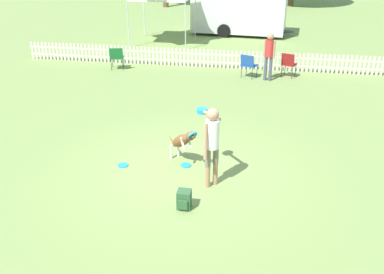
{
  "coord_description": "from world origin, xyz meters",
  "views": [
    {
      "loc": [
        1.62,
        -8.29,
        4.85
      ],
      "look_at": [
        0.16,
        0.02,
        0.84
      ],
      "focal_mm": 40.0,
      "sensor_mm": 36.0,
      "label": 1
    }
  ],
  "objects": [
    {
      "name": "frisbee_near_dog",
      "position": [
        -1.45,
        -0.05,
        0.01
      ],
      "size": [
        0.24,
        0.24,
        0.02
      ],
      "color": "#1E8CD8",
      "rests_on": "ground_plane"
    },
    {
      "name": "backpack_on_grass",
      "position": [
        0.26,
        -1.46,
        0.19
      ],
      "size": [
        0.26,
        0.28,
        0.38
      ],
      "color": "#2D5633",
      "rests_on": "ground_plane"
    },
    {
      "name": "leaping_dog",
      "position": [
        -0.12,
        0.32,
        0.58
      ],
      "size": [
        0.9,
        0.95,
        0.99
      ],
      "rotation": [
        0.0,
        0.0,
        -2.39
      ],
      "color": "brown",
      "rests_on": "ground_plane"
    },
    {
      "name": "spectator_standing",
      "position": [
        1.73,
        7.01,
        1.05
      ],
      "size": [
        0.41,
        0.27,
        1.72
      ],
      "rotation": [
        0.0,
        0.0,
        2.92
      ],
      "color": "#474C5B",
      "rests_on": "ground_plane"
    },
    {
      "name": "equipment_trailer",
      "position": [
        0.08,
        14.9,
        1.24
      ],
      "size": [
        5.67,
        2.48,
        2.34
      ],
      "rotation": [
        0.0,
        0.0,
        -0.08
      ],
      "color": "silver",
      "rests_on": "ground_plane"
    },
    {
      "name": "folding_chair_center",
      "position": [
        2.47,
        7.51,
        0.56
      ],
      "size": [
        0.62,
        0.64,
        0.93
      ],
      "rotation": [
        0.0,
        0.0,
        2.78
      ],
      "color": "#333338",
      "rests_on": "ground_plane"
    },
    {
      "name": "folding_chair_blue_left",
      "position": [
        1.02,
        7.2,
        0.53
      ],
      "size": [
        0.67,
        0.69,
        0.89
      ],
      "rotation": [
        0.0,
        0.0,
        2.76
      ],
      "color": "#333338",
      "rests_on": "ground_plane"
    },
    {
      "name": "handler_person",
      "position": [
        0.65,
        -0.48,
        1.11
      ],
      "size": [
        0.64,
        1.12,
        1.75
      ],
      "rotation": [
        0.0,
        0.0,
        0.75
      ],
      "color": "tan",
      "rests_on": "ground_plane"
    },
    {
      "name": "ground_plane",
      "position": [
        0.0,
        0.0,
        0.0
      ],
      "size": [
        240.0,
        240.0,
        0.0
      ],
      "primitive_type": "plane",
      "color": "olive"
    },
    {
      "name": "folding_chair_green_right",
      "position": [
        -4.12,
        7.39,
        0.53
      ],
      "size": [
        0.64,
        0.65,
        0.89
      ],
      "rotation": [
        0.0,
        0.0,
        3.39
      ],
      "color": "#333338",
      "rests_on": "ground_plane"
    },
    {
      "name": "frisbee_near_handler",
      "position": [
        -0.01,
        0.2,
        0.01
      ],
      "size": [
        0.24,
        0.24,
        0.02
      ],
      "color": "#1E8CD8",
      "rests_on": "ground_plane"
    },
    {
      "name": "picket_fence",
      "position": [
        -0.0,
        8.31,
        0.37
      ],
      "size": [
        16.59,
        0.04,
        0.73
      ],
      "color": "beige",
      "rests_on": "ground_plane"
    }
  ]
}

